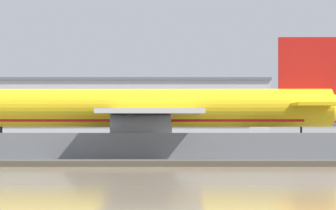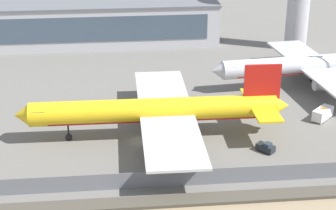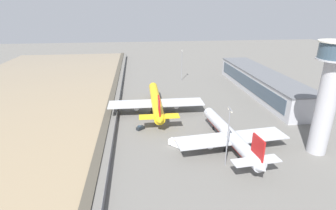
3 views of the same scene
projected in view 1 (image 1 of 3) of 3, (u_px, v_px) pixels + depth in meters
ground_plane at (110, 155)px, 89.24m from camera, size 500.00×500.00×0.00m
shoreline_seawall at (93, 163)px, 68.75m from camera, size 320.00×3.00×0.50m
perimeter_fence at (98, 148)px, 73.27m from camera, size 280.00×0.10×2.79m
cargo_jet_yellow at (141, 109)px, 90.86m from camera, size 49.72×42.77×13.51m
baggage_tug at (310, 150)px, 83.09m from camera, size 3.31×3.46×1.80m
terminal_building at (35, 110)px, 151.78m from camera, size 87.52×17.29×11.64m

